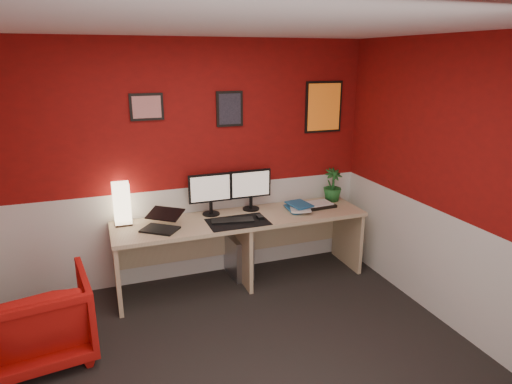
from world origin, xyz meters
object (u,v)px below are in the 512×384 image
at_px(shoji_lamp, 122,205).
at_px(monitor_left, 210,188).
at_px(desk, 242,250).
at_px(armchair, 42,319).
at_px(potted_plant, 332,185).
at_px(monitor_right, 251,184).
at_px(laptop, 159,219).
at_px(pc_tower, 238,255).
at_px(zen_tray, 317,205).

height_order(shoji_lamp, monitor_left, monitor_left).
xyz_separation_m(desk, armchair, (-1.87, -0.65, -0.03)).
bearing_deg(potted_plant, monitor_right, 178.57).
bearing_deg(desk, shoji_lamp, 169.67).
height_order(laptop, pc_tower, laptop).
bearing_deg(laptop, monitor_left, 62.63).
height_order(monitor_right, zen_tray, monitor_right).
bearing_deg(armchair, laptop, -158.76).
xyz_separation_m(desk, shoji_lamp, (-1.16, 0.21, 0.56)).
xyz_separation_m(desk, pc_tower, (0.00, 0.18, -0.14)).
xyz_separation_m(shoji_lamp, zen_tray, (2.05, -0.17, -0.18)).
height_order(monitor_left, monitor_right, same).
bearing_deg(zen_tray, armchair, -165.91).
distance_m(desk, armchair, 1.98).
xyz_separation_m(monitor_right, armchair, (-2.04, -0.85, -0.68)).
bearing_deg(monitor_right, shoji_lamp, 179.52).
distance_m(laptop, monitor_left, 0.65).
relative_size(desk, armchair, 3.49).
distance_m(pc_tower, armchair, 2.06).
height_order(desk, laptop, laptop).
relative_size(desk, pc_tower, 5.78).
bearing_deg(pc_tower, monitor_left, 173.09).
bearing_deg(monitor_left, armchair, -152.26).
height_order(shoji_lamp, zen_tray, shoji_lamp).
height_order(zen_tray, potted_plant, potted_plant).
relative_size(desk, potted_plant, 6.99).
bearing_deg(desk, laptop, -174.84).
xyz_separation_m(desk, monitor_left, (-0.28, 0.19, 0.66)).
relative_size(desk, shoji_lamp, 6.50).
relative_size(zen_tray, armchair, 0.47).
bearing_deg(potted_plant, pc_tower, 179.90).
distance_m(laptop, pc_tower, 1.08).
bearing_deg(desk, pc_tower, 88.45).
relative_size(laptop, zen_tray, 0.94).
bearing_deg(laptop, armchair, -113.16).
relative_size(monitor_left, pc_tower, 1.29).
height_order(monitor_left, potted_plant, monitor_left).
bearing_deg(armchair, shoji_lamp, -137.62).
height_order(laptop, potted_plant, potted_plant).
xyz_separation_m(monitor_left, pc_tower, (0.28, -0.01, -0.80)).
xyz_separation_m(monitor_right, pc_tower, (-0.17, -0.02, -0.80)).
bearing_deg(pc_tower, potted_plant, -4.73).
height_order(monitor_left, zen_tray, monitor_left).
relative_size(zen_tray, pc_tower, 0.78).
bearing_deg(monitor_right, armchair, -157.38).
xyz_separation_m(monitor_left, armchair, (-1.60, -0.84, -0.68)).
height_order(desk, zen_tray, zen_tray).
xyz_separation_m(desk, monitor_right, (0.17, 0.20, 0.66)).
bearing_deg(laptop, pc_tower, 54.29).
bearing_deg(shoji_lamp, monitor_right, -0.48).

